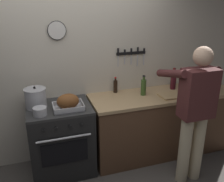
{
  "coord_description": "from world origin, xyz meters",
  "views": [
    {
      "loc": [
        -0.45,
        -1.79,
        2.13
      ],
      "look_at": [
        0.41,
        0.85,
        1.08
      ],
      "focal_mm": 39.77,
      "sensor_mm": 36.0,
      "label": 1
    }
  ],
  "objects_px": {
    "stock_pot": "(36,98)",
    "bottle_olive_oil": "(143,87)",
    "saucepan": "(40,111)",
    "cutting_board": "(173,95)",
    "stove": "(61,139)",
    "bottle_soy_sauce": "(115,86)",
    "roasting_pan": "(68,102)",
    "person_cook": "(195,108)",
    "bottle_wine_red": "(173,80)"
  },
  "relations": [
    {
      "from": "roasting_pan",
      "to": "bottle_olive_oil",
      "type": "xyz_separation_m",
      "value": [
        1.03,
        0.14,
        0.03
      ]
    },
    {
      "from": "person_cook",
      "to": "roasting_pan",
      "type": "relative_size",
      "value": 4.72
    },
    {
      "from": "saucepan",
      "to": "bottle_soy_sauce",
      "type": "height_order",
      "value": "bottle_soy_sauce"
    },
    {
      "from": "saucepan",
      "to": "cutting_board",
      "type": "relative_size",
      "value": 0.42
    },
    {
      "from": "roasting_pan",
      "to": "bottle_olive_oil",
      "type": "distance_m",
      "value": 1.04
    },
    {
      "from": "saucepan",
      "to": "bottle_olive_oil",
      "type": "distance_m",
      "value": 1.36
    },
    {
      "from": "person_cook",
      "to": "cutting_board",
      "type": "relative_size",
      "value": 4.61
    },
    {
      "from": "saucepan",
      "to": "cutting_board",
      "type": "bearing_deg",
      "value": 1.49
    },
    {
      "from": "bottle_wine_red",
      "to": "bottle_soy_sauce",
      "type": "bearing_deg",
      "value": 171.77
    },
    {
      "from": "stock_pot",
      "to": "bottle_soy_sauce",
      "type": "relative_size",
      "value": 1.18
    },
    {
      "from": "cutting_board",
      "to": "stock_pot",
      "type": "bearing_deg",
      "value": 173.46
    },
    {
      "from": "saucepan",
      "to": "bottle_soy_sauce",
      "type": "xyz_separation_m",
      "value": [
        1.02,
        0.41,
        0.05
      ]
    },
    {
      "from": "stove",
      "to": "person_cook",
      "type": "bearing_deg",
      "value": -24.01
    },
    {
      "from": "stock_pot",
      "to": "bottle_wine_red",
      "type": "relative_size",
      "value": 0.85
    },
    {
      "from": "roasting_pan",
      "to": "saucepan",
      "type": "relative_size",
      "value": 2.31
    },
    {
      "from": "stock_pot",
      "to": "bottle_olive_oil",
      "type": "distance_m",
      "value": 1.38
    },
    {
      "from": "stove",
      "to": "cutting_board",
      "type": "bearing_deg",
      "value": -4.78
    },
    {
      "from": "cutting_board",
      "to": "bottle_olive_oil",
      "type": "height_order",
      "value": "bottle_olive_oil"
    },
    {
      "from": "stock_pot",
      "to": "bottle_soy_sauce",
      "type": "height_order",
      "value": "stock_pot"
    },
    {
      "from": "stove",
      "to": "saucepan",
      "type": "xyz_separation_m",
      "value": [
        -0.22,
        -0.17,
        0.5
      ]
    },
    {
      "from": "saucepan",
      "to": "bottle_soy_sauce",
      "type": "bearing_deg",
      "value": 21.83
    },
    {
      "from": "roasting_pan",
      "to": "stock_pot",
      "type": "xyz_separation_m",
      "value": [
        -0.35,
        0.18,
        0.03
      ]
    },
    {
      "from": "stove",
      "to": "bottle_olive_oil",
      "type": "bearing_deg",
      "value": 1.78
    },
    {
      "from": "stove",
      "to": "stock_pot",
      "type": "bearing_deg",
      "value": 163.41
    },
    {
      "from": "stove",
      "to": "roasting_pan",
      "type": "distance_m",
      "value": 0.56
    },
    {
      "from": "stove",
      "to": "bottle_soy_sauce",
      "type": "distance_m",
      "value": 1.0
    },
    {
      "from": "person_cook",
      "to": "stock_pot",
      "type": "bearing_deg",
      "value": 57.38
    },
    {
      "from": "saucepan",
      "to": "roasting_pan",
      "type": "bearing_deg",
      "value": 10.85
    },
    {
      "from": "stock_pot",
      "to": "saucepan",
      "type": "relative_size",
      "value": 1.71
    },
    {
      "from": "person_cook",
      "to": "saucepan",
      "type": "xyz_separation_m",
      "value": [
        -1.67,
        0.48,
        -0.01
      ]
    },
    {
      "from": "roasting_pan",
      "to": "bottle_soy_sauce",
      "type": "bearing_deg",
      "value": 26.41
    },
    {
      "from": "cutting_board",
      "to": "bottle_olive_oil",
      "type": "relative_size",
      "value": 1.32
    },
    {
      "from": "roasting_pan",
      "to": "person_cook",
      "type": "bearing_deg",
      "value": -21.76
    },
    {
      "from": "stove",
      "to": "saucepan",
      "type": "bearing_deg",
      "value": -142.82
    },
    {
      "from": "saucepan",
      "to": "bottle_soy_sauce",
      "type": "distance_m",
      "value": 1.1
    },
    {
      "from": "saucepan",
      "to": "bottle_wine_red",
      "type": "height_order",
      "value": "bottle_wine_red"
    },
    {
      "from": "bottle_olive_oil",
      "to": "bottle_wine_red",
      "type": "relative_size",
      "value": 0.89
    },
    {
      "from": "roasting_pan",
      "to": "bottle_wine_red",
      "type": "bearing_deg",
      "value": 8.51
    },
    {
      "from": "saucepan",
      "to": "cutting_board",
      "type": "xyz_separation_m",
      "value": [
        1.71,
        0.04,
        -0.04
      ]
    },
    {
      "from": "stove",
      "to": "bottle_olive_oil",
      "type": "distance_m",
      "value": 1.26
    },
    {
      "from": "person_cook",
      "to": "cutting_board",
      "type": "bearing_deg",
      "value": -13.69
    },
    {
      "from": "cutting_board",
      "to": "person_cook",
      "type": "bearing_deg",
      "value": -94.03
    },
    {
      "from": "stock_pot",
      "to": "cutting_board",
      "type": "bearing_deg",
      "value": -6.54
    },
    {
      "from": "person_cook",
      "to": "bottle_wine_red",
      "type": "relative_size",
      "value": 5.4
    },
    {
      "from": "stove",
      "to": "bottle_wine_red",
      "type": "distance_m",
      "value": 1.73
    },
    {
      "from": "bottle_olive_oil",
      "to": "bottle_soy_sauce",
      "type": "xyz_separation_m",
      "value": [
        -0.32,
        0.21,
        -0.02
      ]
    },
    {
      "from": "cutting_board",
      "to": "bottle_wine_red",
      "type": "height_order",
      "value": "bottle_wine_red"
    },
    {
      "from": "stock_pot",
      "to": "bottle_olive_oil",
      "type": "xyz_separation_m",
      "value": [
        1.38,
        -0.04,
        -0.0
      ]
    },
    {
      "from": "stove",
      "to": "bottle_olive_oil",
      "type": "relative_size",
      "value": 3.3
    },
    {
      "from": "person_cook",
      "to": "roasting_pan",
      "type": "bearing_deg",
      "value": 58.58
    }
  ]
}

